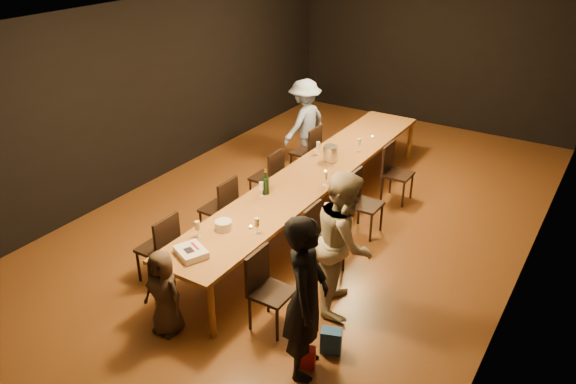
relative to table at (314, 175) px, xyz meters
The scene contains 30 objects.
ground 0.70m from the table, ahead, with size 10.00×10.00×0.00m, color #4F2813.
room_shell 1.38m from the table, ahead, with size 6.04×10.04×3.02m.
table is the anchor object (origin of this frame).
chair_right_0 2.56m from the table, 70.50° to the right, with size 0.42×0.42×0.93m, color black, non-canonical shape.
chair_right_1 1.49m from the table, 54.69° to the right, with size 0.42×0.42×0.93m, color black, non-canonical shape.
chair_right_2 0.88m from the table, ahead, with size 0.42×0.42×0.93m, color black, non-canonical shape.
chair_right_3 1.49m from the table, 54.69° to the left, with size 0.42×0.42×0.93m, color black, non-canonical shape.
chair_left_0 2.56m from the table, 109.50° to the right, with size 0.42×0.42×0.93m, color black, non-canonical shape.
chair_left_1 1.49m from the table, 125.31° to the right, with size 0.42×0.42×0.93m, color black, non-canonical shape.
chair_left_2 0.88m from the table, behind, with size 0.42×0.42×0.93m, color black, non-canonical shape.
chair_left_3 1.49m from the table, 125.31° to the left, with size 0.42×0.42×0.93m, color black, non-canonical shape.
woman_birthday 3.14m from the table, 61.78° to the right, with size 0.64×0.42×1.76m, color black.
woman_tan 2.10m from the table, 50.94° to the right, with size 0.83×0.65×1.71m, color #C6B694.
man_blue 2.03m from the table, 124.45° to the left, with size 1.01×0.58×1.57m, color #859ECD.
child 3.09m from the table, 91.77° to the right, with size 0.50×0.32×1.02m, color #3F2F23.
gift_bag_red 3.18m from the table, 61.70° to the right, with size 0.21×0.11×0.24m, color red.
gift_bag_blue 2.95m from the table, 56.46° to the right, with size 0.22×0.15×0.27m, color #2758AC.
birthday_cake 2.64m from the table, 91.55° to the right, with size 0.44×0.40×0.08m.
plate_stack 2.01m from the table, 93.12° to the right, with size 0.21×0.21×0.12m, color silver.
champagne_bottle 1.00m from the table, 102.43° to the right, with size 0.09×0.09×0.37m, color black, non-canonical shape.
ice_bucket 0.52m from the table, 89.66° to the left, with size 0.22×0.22×0.25m, color silver.
wineglass_0 2.31m from the table, 96.55° to the right, with size 0.06×0.06×0.21m, color beige, non-canonical shape.
wineglass_1 1.88m from the table, 81.41° to the right, with size 0.06×0.06×0.21m, color beige, non-canonical shape.
wineglass_2 1.07m from the table, 102.14° to the right, with size 0.06×0.06×0.21m, color silver, non-canonical shape.
wineglass_3 0.48m from the table, 40.46° to the right, with size 0.06×0.06×0.21m, color beige, non-canonical shape.
wineglass_4 0.70m from the table, 114.40° to the left, with size 0.06×0.06×0.21m, color silver, non-canonical shape.
wineglass_5 1.11m from the table, 79.67° to the left, with size 0.06×0.06×0.21m, color silver, non-canonical shape.
tealight_near 1.81m from the table, 85.24° to the right, with size 0.05×0.05×0.03m, color #B2B7B2.
tealight_mid 0.18m from the table, 26.10° to the left, with size 0.05×0.05×0.03m, color #B2B7B2.
tealight_far 1.72m from the table, 85.00° to the left, with size 0.05×0.05×0.03m, color #B2B7B2.
Camera 1 is at (3.63, -6.51, 4.21)m, focal length 35.00 mm.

